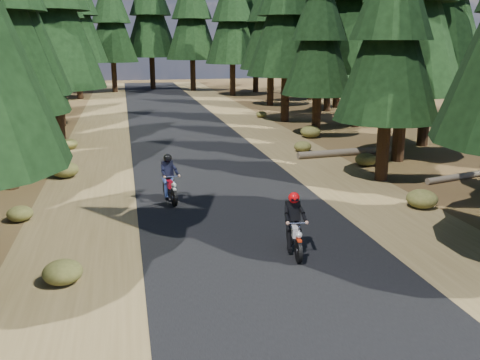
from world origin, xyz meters
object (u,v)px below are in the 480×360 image
Objects in this scene: log_far at (462,176)px; rider_follow at (170,186)px; rider_lead at (294,234)px; log_near at (345,152)px.

log_far is 1.99× the size of rider_follow.
rider_follow reaches higher than log_far.
rider_follow is at bearing -55.94° from rider_lead.
rider_lead reaches higher than log_far.
rider_follow is (-2.58, 5.02, 0.01)m from rider_lead.
log_near is at bearing -112.11° from rider_lead.
log_near is 2.69× the size of rider_lead.
log_far is at bearing -139.47° from rider_lead.
log_far is (2.61, -4.91, -0.04)m from log_near.
rider_lead is 0.97× the size of rider_follow.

